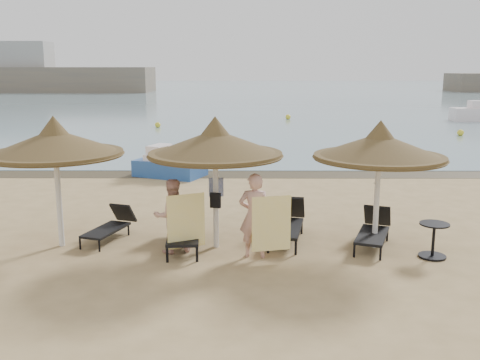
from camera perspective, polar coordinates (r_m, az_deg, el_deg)
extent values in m
plane|color=tan|center=(11.49, -0.15, -8.65)|extent=(160.00, 160.00, 0.00)
cube|color=slate|center=(90.84, 0.26, 9.43)|extent=(200.00, 140.00, 0.03)
cube|color=#453A24|center=(20.55, 0.06, 0.63)|extent=(200.00, 1.60, 0.01)
cube|color=#979693|center=(94.88, -22.48, 11.06)|extent=(10.00, 5.00, 8.00)
cube|color=white|center=(44.65, 24.12, 6.39)|extent=(4.00, 1.60, 1.00)
cube|color=white|center=(44.60, 24.20, 7.34)|extent=(1.50, 1.00, 0.60)
cylinder|color=silver|center=(12.80, -18.76, -2.01)|extent=(0.13, 0.13, 2.19)
cone|color=brown|center=(12.56, -19.16, 3.87)|extent=(3.02, 3.02, 0.57)
cone|color=brown|center=(12.52, -19.27, 5.43)|extent=(0.73, 0.73, 0.47)
cylinder|color=brown|center=(12.60, -19.08, 2.65)|extent=(2.96, 2.96, 0.10)
cylinder|color=silver|center=(12.06, -2.60, -2.21)|extent=(0.13, 0.13, 2.19)
cone|color=brown|center=(11.80, -2.66, 4.03)|extent=(3.02, 3.02, 0.57)
cone|color=brown|center=(11.76, -2.67, 5.69)|extent=(0.73, 0.73, 0.47)
cylinder|color=brown|center=(11.84, -2.64, 2.74)|extent=(2.96, 2.96, 0.10)
cylinder|color=silver|center=(12.43, 14.36, -2.29)|extent=(0.12, 0.12, 2.13)
cone|color=brown|center=(12.18, 14.67, 3.58)|extent=(2.94, 2.94, 0.56)
cone|color=brown|center=(12.14, 14.76, 5.14)|extent=(0.71, 0.71, 0.46)
cylinder|color=brown|center=(12.22, 14.61, 2.36)|extent=(2.88, 2.88, 0.10)
cylinder|color=black|center=(12.68, -16.69, -6.55)|extent=(0.05, 0.05, 0.25)
cylinder|color=black|center=(12.41, -14.78, -6.85)|extent=(0.05, 0.05, 0.25)
cylinder|color=black|center=(13.68, -13.64, -5.03)|extent=(0.05, 0.05, 0.25)
cylinder|color=black|center=(13.42, -11.81, -5.27)|extent=(0.05, 0.05, 0.25)
cube|color=black|center=(13.03, -14.10, -5.20)|extent=(0.96, 1.46, 0.05)
cube|color=black|center=(13.61, -12.35, -3.42)|extent=(0.65, 0.54, 0.51)
cylinder|color=black|center=(11.47, -7.77, -7.96)|extent=(0.06, 0.06, 0.31)
cylinder|color=black|center=(11.44, -4.61, -7.94)|extent=(0.06, 0.06, 0.31)
cylinder|color=black|center=(12.95, -7.29, -5.60)|extent=(0.06, 0.06, 0.31)
cylinder|color=black|center=(12.92, -4.50, -5.58)|extent=(0.06, 0.06, 0.31)
cube|color=black|center=(12.18, -6.04, -5.77)|extent=(0.81, 1.72, 0.07)
cube|color=black|center=(13.05, -5.89, -3.33)|extent=(0.72, 0.52, 0.63)
cylinder|color=black|center=(11.94, 3.00, -7.07)|extent=(0.05, 0.05, 0.31)
cylinder|color=black|center=(11.87, 5.97, -7.23)|extent=(0.05, 0.05, 0.31)
cylinder|color=black|center=(13.39, 3.96, -4.96)|extent=(0.05, 0.05, 0.31)
cylinder|color=black|center=(13.33, 6.59, -5.09)|extent=(0.05, 0.05, 0.31)
cube|color=black|center=(12.62, 4.94, -5.15)|extent=(0.98, 1.75, 0.07)
cube|color=black|center=(13.47, 5.42, -2.88)|extent=(0.76, 0.58, 0.62)
cylinder|color=black|center=(11.93, 12.09, -7.43)|extent=(0.05, 0.05, 0.28)
cylinder|color=black|center=(11.87, 14.75, -7.66)|extent=(0.05, 0.05, 0.28)
cylinder|color=black|center=(13.23, 13.04, -5.52)|extent=(0.05, 0.05, 0.28)
cylinder|color=black|center=(13.17, 15.43, -5.72)|extent=(0.05, 0.05, 0.28)
cube|color=black|center=(12.54, 13.91, -5.74)|extent=(1.10, 1.60, 0.06)
cube|color=black|center=(13.30, 14.44, -3.68)|extent=(0.72, 0.61, 0.56)
cylinder|color=black|center=(12.43, 19.81, -7.65)|extent=(0.59, 0.59, 0.04)
cylinder|color=black|center=(12.32, 19.93, -6.08)|extent=(0.06, 0.06, 0.71)
cylinder|color=black|center=(12.22, 20.05, -4.44)|extent=(0.63, 0.63, 0.03)
imported|color=tan|center=(11.85, -7.29, -3.21)|extent=(1.03, 0.84, 1.93)
imported|color=tan|center=(11.43, 1.57, -3.10)|extent=(1.04, 0.72, 2.15)
cube|color=yellow|center=(11.51, -5.77, -4.38)|extent=(0.78, 0.37, 1.18)
cube|color=yellow|center=(11.27, 3.37, -4.67)|extent=(0.83, 0.21, 1.19)
cube|color=silver|center=(12.17, -2.57, -0.77)|extent=(0.34, 0.15, 0.41)
cube|color=black|center=(11.89, -2.64, -2.19)|extent=(0.25, 0.13, 0.34)
cube|color=#234D96|center=(20.35, -7.47, 1.30)|extent=(2.86, 2.31, 0.62)
cube|color=white|center=(20.28, -7.50, 2.38)|extent=(1.94, 1.76, 0.28)
cube|color=white|center=(20.47, -8.61, 3.17)|extent=(0.91, 1.16, 0.40)
sphere|color=yellow|center=(36.82, -8.77, 5.83)|extent=(0.39, 0.39, 0.39)
sphere|color=yellow|center=(42.31, 5.15, 6.72)|extent=(0.41, 0.41, 0.41)
sphere|color=yellow|center=(34.63, 22.46, 4.69)|extent=(0.39, 0.39, 0.39)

